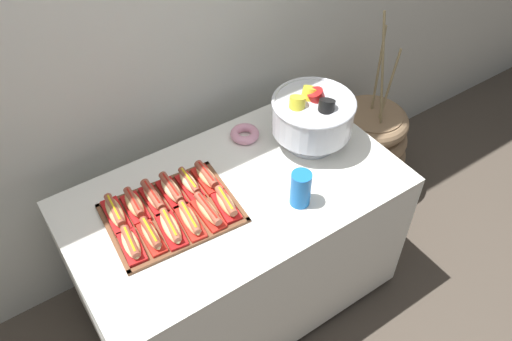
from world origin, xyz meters
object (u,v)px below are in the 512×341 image
Objects in this scene: serving_tray at (172,214)px; hot_dog_1 at (151,235)px; hot_dog_9 at (172,190)px; donut at (245,134)px; hot_dog_2 at (171,228)px; hot_dog_10 at (189,183)px; hot_dog_8 at (153,197)px; hot_dog_0 at (131,244)px; punch_bowl at (313,115)px; hot_dog_4 at (208,211)px; floor_vase at (365,153)px; hot_dog_3 at (190,220)px; hot_dog_6 at (115,213)px; hot_dog_5 at (226,203)px; hot_dog_11 at (207,177)px; cup_stack at (301,189)px; buffet_table at (237,245)px; hot_dog_7 at (135,205)px.

serving_tray is 3.06× the size of hot_dog_1.
hot_dog_9 is 0.45m from donut.
hot_dog_2 is 1.48× the size of donut.
hot_dog_8 is at bearing 175.86° from hot_dog_10.
punch_bowl is at bearing 6.27° from hot_dog_0.
hot_dog_9 is at bearing 110.30° from hot_dog_4.
floor_vase is at bearing 5.65° from hot_dog_10.
punch_bowl reaches higher than hot_dog_4.
hot_dog_3 is at bearing 175.86° from hot_dog_4.
hot_dog_0 is 0.88× the size of hot_dog_6.
hot_dog_4 is 1.09× the size of hot_dog_5.
hot_dog_2 is 0.22m from hot_dog_6.
hot_dog_10 is at bearing 85.86° from hot_dog_4.
hot_dog_6 is at bearing 175.86° from hot_dog_11.
hot_dog_11 is at bearing -173.65° from floor_vase.
hot_dog_11 is (0.37, -0.03, -0.00)m from hot_dog_6.
hot_dog_1 reaches higher than hot_dog_0.
cup_stack reaches higher than hot_dog_11.
hot_dog_10 is (0.09, 0.16, 0.00)m from hot_dog_3.
hot_dog_5 is at bearing -165.14° from floor_vase.
hot_dog_0 is 0.92× the size of hot_dog_4.
hot_dog_6 is (-0.06, 0.17, -0.00)m from hot_dog_1.
hot_dog_11 is (-0.07, 0.10, 0.39)m from buffet_table.
floor_vase is 1.37m from hot_dog_8.
hot_dog_7 is at bearing 110.30° from hot_dog_2.
punch_bowl is at bearing -4.61° from hot_dog_8.
cup_stack is at bearing -26.15° from hot_dog_5.
buffet_table is 7.11× the size of hot_dog_3.
hot_dog_3 is 1.09× the size of hot_dog_9.
hot_dog_5 is 0.42m from donut.
hot_dog_3 is (-1.21, -0.27, 0.51)m from floor_vase.
hot_dog_9 is 1.11× the size of hot_dog_10.
hot_dog_1 is 0.88× the size of hot_dog_6.
hot_dog_10 is (0.24, 0.15, -0.00)m from hot_dog_1.
hot_dog_4 reaches higher than hot_dog_0.
hot_dog_5 is at bearing -4.14° from hot_dog_3.
hot_dog_4 is (0.15, -0.01, 0.00)m from hot_dog_2.
hot_dog_8 is (0.09, 0.16, 0.00)m from hot_dog_1.
hot_dog_5 is 0.18m from hot_dog_10.
cup_stack is (0.40, -0.14, 0.04)m from hot_dog_3.
hot_dog_5 is 0.17m from hot_dog_11.
hot_dog_0 is 1.30× the size of donut.
donut is at bearing 10.46° from hot_dog_6.
hot_dog_9 is 1.36× the size of donut.
buffet_table is 8.66× the size of hot_dog_10.
serving_tray is at bearing -177.69° from punch_bowl.
hot_dog_1 reaches higher than donut.
hot_dog_5 is 0.34m from hot_dog_7.
hot_dog_10 is at bearing -4.14° from hot_dog_9.
hot_dog_5 is at bearing -40.39° from hot_dog_8.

